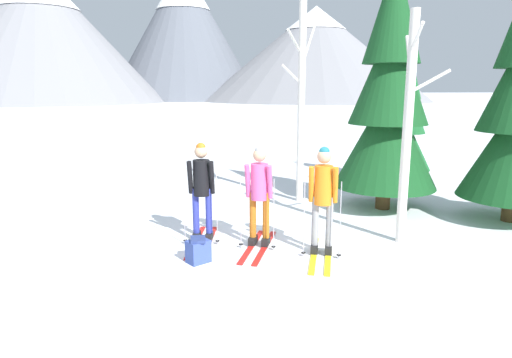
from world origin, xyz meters
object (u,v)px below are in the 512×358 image
(skier_in_pink, at_px, (260,191))
(birch_tree_tall, at_px, (408,126))
(pine_tree_far, at_px, (403,118))
(backpack_on_snow_front, at_px, (198,250))
(skier_in_black, at_px, (202,187))
(pine_tree_near, at_px, (389,98))
(skier_in_orange, at_px, (323,194))
(birch_tree_slender, at_px, (301,100))

(skier_in_pink, distance_m, birch_tree_tall, 2.62)
(pine_tree_far, height_order, birch_tree_tall, pine_tree_far)
(pine_tree_far, distance_m, backpack_on_snow_front, 7.69)
(skier_in_black, bearing_deg, pine_tree_near, 20.77)
(birch_tree_tall, height_order, backpack_on_snow_front, birch_tree_tall)
(skier_in_pink, relative_size, pine_tree_near, 0.32)
(pine_tree_far, relative_size, backpack_on_snow_front, 9.63)
(skier_in_pink, height_order, skier_in_orange, skier_in_orange)
(pine_tree_far, bearing_deg, skier_in_pink, -136.23)
(birch_tree_tall, distance_m, birch_tree_slender, 3.16)
(birch_tree_tall, bearing_deg, pine_tree_far, 64.29)
(skier_in_orange, height_order, pine_tree_far, pine_tree_far)
(pine_tree_far, bearing_deg, backpack_on_snow_front, -138.32)
(skier_in_pink, height_order, birch_tree_tall, birch_tree_tall)
(skier_in_black, height_order, skier_in_pink, skier_in_black)
(skier_in_black, distance_m, birch_tree_slender, 3.60)
(birch_tree_slender, bearing_deg, skier_in_black, -133.49)
(pine_tree_near, height_order, birch_tree_tall, pine_tree_near)
(pine_tree_near, relative_size, pine_tree_far, 1.34)
(pine_tree_near, xyz_separation_m, pine_tree_far, (1.62, 2.55, -0.59))
(skier_in_orange, bearing_deg, birch_tree_tall, 12.76)
(birch_tree_tall, relative_size, backpack_on_snow_front, 9.44)
(birch_tree_slender, bearing_deg, pine_tree_near, -30.10)
(pine_tree_near, relative_size, birch_tree_slender, 1.15)
(skier_in_pink, xyz_separation_m, pine_tree_far, (4.60, 4.41, 0.83))
(pine_tree_near, distance_m, pine_tree_far, 3.08)
(skier_in_orange, height_order, pine_tree_near, pine_tree_near)
(skier_in_black, bearing_deg, skier_in_orange, -25.95)
(skier_in_black, height_order, birch_tree_tall, birch_tree_tall)
(skier_in_black, distance_m, skier_in_pink, 0.99)
(pine_tree_near, xyz_separation_m, backpack_on_snow_front, (-4.01, -2.45, -2.16))
(skier_in_pink, bearing_deg, pine_tree_near, 31.86)
(skier_in_black, height_order, skier_in_orange, skier_in_orange)
(pine_tree_near, bearing_deg, birch_tree_slender, 149.90)
(birch_tree_tall, bearing_deg, skier_in_pink, 175.82)
(pine_tree_near, bearing_deg, skier_in_black, -159.23)
(skier_in_black, bearing_deg, backpack_on_snow_front, -95.97)
(skier_in_orange, bearing_deg, skier_in_black, 154.05)
(skier_in_pink, height_order, backpack_on_snow_front, skier_in_pink)
(pine_tree_far, bearing_deg, pine_tree_near, -122.36)
(pine_tree_near, height_order, birch_tree_slender, pine_tree_near)
(skier_in_orange, bearing_deg, birch_tree_slender, 81.96)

